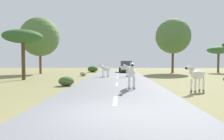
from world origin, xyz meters
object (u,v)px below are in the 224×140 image
object	(u,v)px
tree_3	(40,37)
zebra_3	(129,69)
tree_1	(219,50)
bush_3	(93,69)
tree_6	(173,36)
rock_2	(83,74)
zebra_1	(105,69)
bush_2	(66,81)
car_0	(126,67)
zebra_2	(197,75)
tree_4	(23,37)
zebra_0	(132,72)

from	to	relation	value
tree_3	zebra_3	bearing A→B (deg)	-22.07
tree_1	tree_3	bearing A→B (deg)	-170.90
bush_3	tree_1	bearing A→B (deg)	-0.93
tree_6	rock_2	distance (m)	14.98
zebra_1	bush_2	size ratio (longest dim) A/B	1.23
car_0	tree_1	world-z (taller)	tree_1
zebra_2	tree_3	size ratio (longest dim) A/B	0.20
tree_1	tree_4	xyz separation A→B (m)	(-24.17, -12.89, 0.54)
zebra_0	zebra_2	bearing A→B (deg)	172.24
tree_4	tree_6	bearing A→B (deg)	35.03
zebra_0	rock_2	world-z (taller)	zebra_0
zebra_3	zebra_1	bearing A→B (deg)	71.79
tree_6	rock_2	xyz separation A→B (m)	(-12.25, -6.88, -5.19)
zebra_2	tree_6	world-z (taller)	tree_6
tree_1	bush_2	size ratio (longest dim) A/B	3.68
zebra_3	rock_2	size ratio (longest dim) A/B	1.73
zebra_1	car_0	distance (m)	9.54
zebra_0	car_0	distance (m)	18.52
zebra_1	car_0	xyz separation A→B (m)	(2.61, 9.17, -0.01)
zebra_1	tree_4	world-z (taller)	tree_4
bush_2	rock_2	world-z (taller)	bush_2
zebra_3	bush_3	xyz separation A→B (m)	(-5.28, 9.32, -0.40)
rock_2	zebra_0	bearing A→B (deg)	-65.48
zebra_3	bush_2	distance (m)	9.53
zebra_3	bush_3	bearing A→B (deg)	1.32
zebra_2	bush_2	size ratio (longest dim) A/B	1.40
zebra_1	bush_3	world-z (taller)	zebra_1
tree_1	bush_3	world-z (taller)	tree_1
zebra_1	zebra_2	distance (m)	11.61
car_0	tree_1	size ratio (longest dim) A/B	1.09
zebra_0	tree_4	world-z (taller)	tree_4
zebra_2	zebra_1	bearing A→B (deg)	0.84
car_0	bush_3	size ratio (longest dim) A/B	2.72
tree_6	rock_2	bearing A→B (deg)	-150.68
zebra_1	zebra_3	bearing A→B (deg)	-47.85
zebra_2	bush_2	xyz separation A→B (m)	(-8.18, 2.20, -0.59)
tree_6	bush_2	xyz separation A→B (m)	(-11.76, -16.19, -5.12)
zebra_1	tree_4	bearing A→B (deg)	147.11
bush_2	rock_2	size ratio (longest dim) A/B	1.36
zebra_2	bush_3	xyz separation A→B (m)	(-8.65, 19.73, -0.43)
tree_1	tree_3	world-z (taller)	tree_3
zebra_3	zebra_2	bearing A→B (deg)	169.68
zebra_1	tree_6	xyz separation A→B (m)	(9.58, 8.44, 4.60)
car_0	rock_2	bearing A→B (deg)	52.33
car_0	bush_3	xyz separation A→B (m)	(-5.26, 0.61, -0.36)
bush_3	tree_4	bearing A→B (deg)	-109.60
zebra_0	zebra_3	bearing A→B (deg)	-90.54
zebra_3	tree_6	distance (m)	11.52
zebra_2	tree_6	bearing A→B (deg)	-41.28
tree_1	tree_3	xyz separation A→B (m)	(-26.09, -4.18, 1.62)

